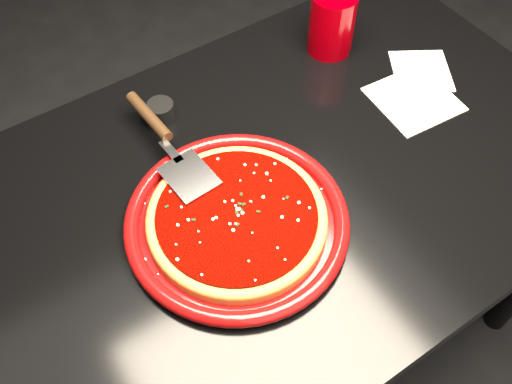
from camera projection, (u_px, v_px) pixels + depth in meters
floor at (279, 327)px, 1.69m from camera, size 4.00×4.00×0.01m
table at (285, 265)px, 1.38m from camera, size 1.20×0.80×0.75m
plate at (237, 221)px, 0.99m from camera, size 0.45×0.45×0.03m
pizza_crust at (237, 220)px, 0.98m from camera, size 0.36×0.36×0.02m
pizza_crust_rim at (237, 217)px, 0.98m from camera, size 0.36×0.36×0.02m
pizza_sauce at (237, 215)px, 0.97m from camera, size 0.32×0.32×0.01m
parmesan_dusting at (237, 213)px, 0.97m from camera, size 0.27×0.27×0.01m
basil_flecks at (237, 213)px, 0.97m from camera, size 0.25×0.25×0.00m
pizza_server at (168, 142)px, 1.05m from camera, size 0.11×0.34×0.02m
cup at (332, 23)px, 1.22m from camera, size 0.11×0.11×0.14m
napkin_a at (414, 99)px, 1.18m from camera, size 0.17×0.17×0.00m
napkin_b at (421, 71)px, 1.23m from camera, size 0.17×0.17×0.00m
ramekin at (161, 112)px, 1.13m from camera, size 0.06×0.06×0.04m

